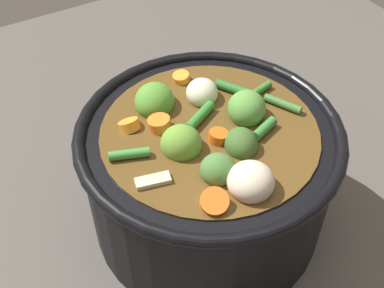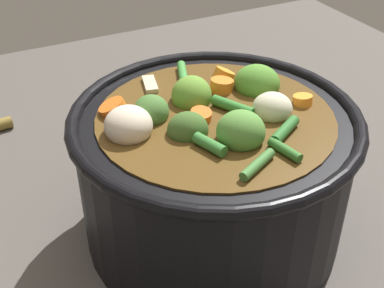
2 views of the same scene
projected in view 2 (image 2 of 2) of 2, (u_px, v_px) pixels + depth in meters
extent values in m
plane|color=#514C47|center=(212.00, 227.00, 0.55)|extent=(1.10, 1.10, 0.00)
cylinder|color=black|center=(213.00, 176.00, 0.51)|extent=(0.26, 0.26, 0.14)
torus|color=black|center=(215.00, 118.00, 0.47)|extent=(0.27, 0.27, 0.01)
cylinder|color=brown|center=(214.00, 172.00, 0.51)|extent=(0.22, 0.22, 0.13)
ellipsoid|color=#5A973F|center=(241.00, 131.00, 0.44)|extent=(0.06, 0.05, 0.04)
ellipsoid|color=#41662A|center=(188.00, 130.00, 0.45)|extent=(0.04, 0.04, 0.03)
ellipsoid|color=#4A7A37|center=(151.00, 111.00, 0.47)|extent=(0.05, 0.05, 0.03)
ellipsoid|color=#549432|center=(257.00, 83.00, 0.51)|extent=(0.06, 0.06, 0.04)
ellipsoid|color=#679C35|center=(192.00, 96.00, 0.49)|extent=(0.05, 0.06, 0.04)
cylinder|color=orange|center=(198.00, 115.00, 0.47)|extent=(0.02, 0.02, 0.02)
cylinder|color=orange|center=(221.00, 88.00, 0.51)|extent=(0.03, 0.03, 0.02)
cylinder|color=orange|center=(114.00, 110.00, 0.48)|extent=(0.04, 0.03, 0.02)
cylinder|color=orange|center=(303.00, 102.00, 0.49)|extent=(0.02, 0.02, 0.01)
cylinder|color=orange|center=(224.00, 75.00, 0.54)|extent=(0.03, 0.02, 0.02)
ellipsoid|color=beige|center=(272.00, 108.00, 0.47)|extent=(0.05, 0.05, 0.03)
ellipsoid|color=beige|center=(128.00, 126.00, 0.45)|extent=(0.05, 0.05, 0.03)
cylinder|color=#337E2F|center=(232.00, 106.00, 0.48)|extent=(0.03, 0.04, 0.01)
cylinder|color=#387F35|center=(210.00, 145.00, 0.43)|extent=(0.02, 0.03, 0.01)
cylinder|color=#40933D|center=(183.00, 72.00, 0.54)|extent=(0.02, 0.04, 0.01)
cylinder|color=#30722F|center=(285.00, 130.00, 0.44)|extent=(0.04, 0.03, 0.01)
cylinder|color=#44803A|center=(257.00, 164.00, 0.40)|extent=(0.04, 0.03, 0.01)
cylinder|color=#37772D|center=(285.00, 150.00, 0.42)|extent=(0.01, 0.03, 0.01)
cube|color=beige|center=(150.00, 84.00, 0.52)|extent=(0.02, 0.03, 0.01)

